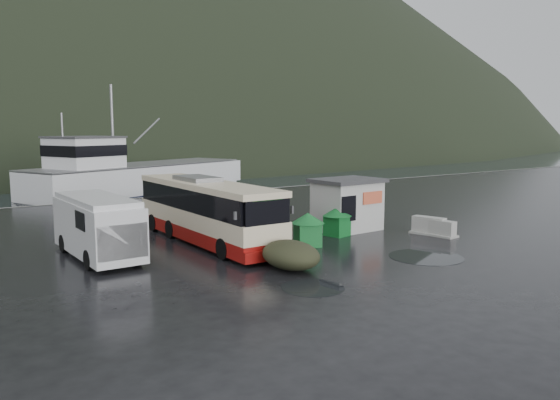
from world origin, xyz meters
TOP-DOWN VIEW (x-y plane):
  - ground at (0.00, 0.00)m, footprint 160.00×160.00m
  - quay_edge at (0.00, 20.00)m, footprint 160.00×0.60m
  - coach_bus at (-1.50, 2.67)m, footprint 2.83×10.78m
  - white_van at (-6.58, 2.45)m, footprint 2.18×6.12m
  - waste_bin_left at (1.82, -0.75)m, footprint 1.39×1.39m
  - waste_bin_right at (4.46, 0.30)m, footprint 1.23×1.23m
  - dome_tent at (-1.17, -3.56)m, footprint 2.07×2.81m
  - ticket_kiosk at (5.88, 1.15)m, footprint 3.56×2.76m
  - jersey_barrier_a at (8.51, -2.03)m, footprint 1.28×1.91m
  - jersey_barrier_b at (8.71, -2.58)m, footprint 0.87×1.58m
  - jersey_barrier_c at (8.57, -2.71)m, footprint 0.95×1.66m
  - fishing_trawler at (5.36, 29.45)m, footprint 26.47×15.12m
  - puddles at (2.38, -5.48)m, footprint 9.16×3.36m

SIDE VIEW (x-z plane):
  - ground at x=0.00m, z-range 0.00..0.00m
  - quay_edge at x=0.00m, z-range -0.75..0.75m
  - coach_bus at x=-1.50m, z-range -1.52..1.52m
  - white_van at x=-6.58m, z-range -1.27..1.27m
  - waste_bin_left at x=1.82m, z-range -0.76..0.76m
  - waste_bin_right at x=4.46m, z-range -0.72..0.72m
  - dome_tent at x=-1.17m, z-range -0.53..0.53m
  - ticket_kiosk at x=5.88m, z-range -1.35..1.35m
  - jersey_barrier_a at x=8.51m, z-range -0.44..0.44m
  - jersey_barrier_b at x=8.71m, z-range -0.38..0.38m
  - jersey_barrier_c at x=8.57m, z-range -0.40..0.40m
  - fishing_trawler at x=5.36m, z-range -5.24..5.24m
  - puddles at x=2.38m, z-range 0.00..0.01m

